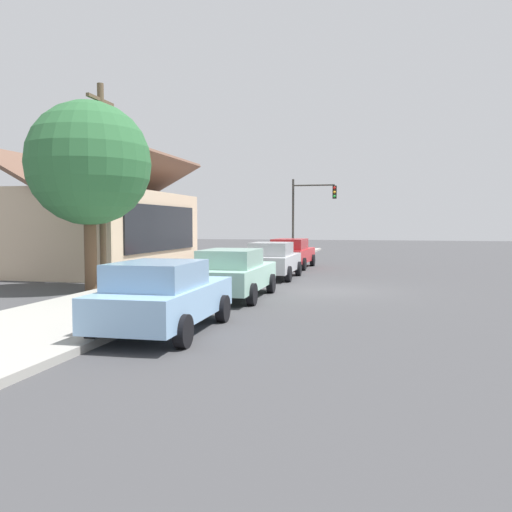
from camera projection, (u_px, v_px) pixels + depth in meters
ground_plane at (328, 291)px, 19.06m from camera, size 120.00×120.00×0.00m
sidewalk_curb at (180, 284)px, 20.33m from camera, size 60.00×4.20×0.16m
car_skyblue at (164, 296)px, 11.69m from camera, size 4.56×2.11×1.59m
car_seafoam at (234, 273)px, 17.10m from camera, size 4.74×2.09×1.59m
car_silver at (273, 260)px, 23.29m from camera, size 4.36×2.06×1.59m
car_cherry at (291, 253)px, 28.81m from camera, size 4.88×2.16×1.59m
storefront_building at (101, 229)px, 26.94m from camera, size 10.85×7.02×5.88m
shade_tree at (89, 164)px, 18.86m from camera, size 4.38×4.38×6.72m
traffic_light_main at (310, 206)px, 33.43m from camera, size 0.37×2.79×5.20m
utility_pole_wooden at (102, 182)px, 19.61m from camera, size 1.80×0.24×7.50m
fire_hydrant_red at (171, 288)px, 15.74m from camera, size 0.22×0.22×0.71m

